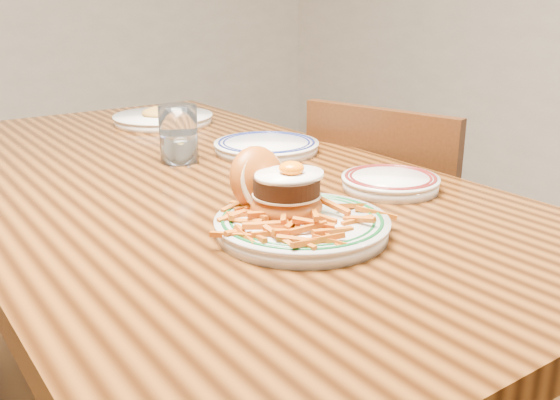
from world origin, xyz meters
TOP-DOWN VIEW (x-y plane):
  - table at (0.00, 0.00)m, footprint 0.85×1.60m
  - chair_right at (0.56, -0.04)m, footprint 0.49×0.49m
  - main_plate at (-0.01, -0.38)m, footprint 0.26×0.27m
  - side_plate at (0.26, -0.30)m, footprint 0.18×0.18m
  - rear_plate at (0.23, 0.06)m, footprint 0.24×0.24m
  - water_glass at (0.03, 0.10)m, footprint 0.08×0.08m
  - far_plate at (0.18, 0.49)m, footprint 0.27×0.27m

SIDE VIEW (x-z plane):
  - chair_right at x=0.56m, z-range 0.03..0.88m
  - table at x=0.00m, z-range 0.29..1.04m
  - rear_plate at x=0.23m, z-range 0.75..0.78m
  - side_plate at x=0.26m, z-range 0.75..0.78m
  - far_plate at x=0.18m, z-range 0.74..0.79m
  - main_plate at x=-0.01m, z-range 0.72..0.85m
  - water_glass at x=0.03m, z-range 0.74..0.86m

